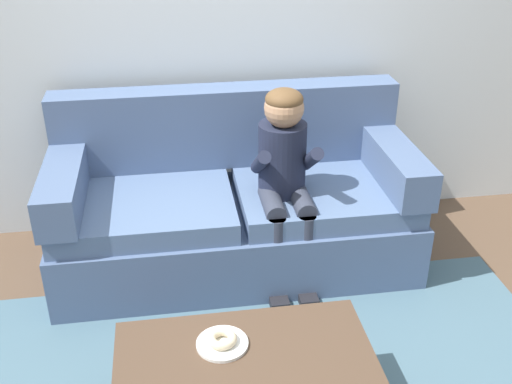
% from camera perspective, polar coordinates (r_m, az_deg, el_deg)
% --- Properties ---
extents(ground, '(10.00, 10.00, 0.00)m').
position_cam_1_polar(ground, '(3.10, -0.46, -14.75)').
color(ground, brown).
extents(wall_back, '(8.00, 0.10, 2.80)m').
position_cam_1_polar(wall_back, '(3.74, -3.83, 17.06)').
color(wall_back, silver).
rests_on(wall_back, ground).
extents(couch, '(2.03, 0.90, 0.97)m').
position_cam_1_polar(couch, '(3.58, -2.07, -1.34)').
color(couch, slate).
rests_on(couch, ground).
extents(coffee_table, '(1.02, 0.57, 0.41)m').
position_cam_1_polar(coffee_table, '(2.52, -1.02, -15.74)').
color(coffee_table, '#4C3828').
rests_on(coffee_table, ground).
extents(person_child, '(0.34, 0.58, 1.10)m').
position_cam_1_polar(person_child, '(3.29, 2.70, 2.10)').
color(person_child, '#1E2338').
rests_on(person_child, ground).
extents(plate, '(0.21, 0.21, 0.01)m').
position_cam_1_polar(plate, '(2.53, -3.15, -13.88)').
color(plate, white).
rests_on(plate, coffee_table).
extents(donut, '(0.15, 0.15, 0.04)m').
position_cam_1_polar(donut, '(2.52, -3.17, -13.46)').
color(donut, beige).
rests_on(donut, plate).
extents(toy_controller, '(0.23, 0.09, 0.05)m').
position_cam_1_polar(toy_controller, '(3.12, -9.38, -14.21)').
color(toy_controller, red).
rests_on(toy_controller, ground).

